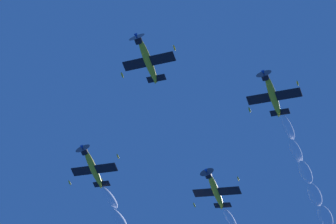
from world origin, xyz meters
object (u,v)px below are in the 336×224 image
object	(u,v)px
airplane_right_wingman	(92,167)
airplane_slot_tail	(215,189)
airplane_lead	(147,58)
airplane_left_wingman	(272,94)

from	to	relation	value
airplane_right_wingman	airplane_slot_tail	world-z (taller)	airplane_slot_tail
airplane_slot_tail	airplane_lead	bearing A→B (deg)	74.56
airplane_lead	airplane_slot_tail	world-z (taller)	airplane_slot_tail
airplane_lead	airplane_slot_tail	distance (m)	26.89
airplane_lead	airplane_left_wingman	xyz separation A→B (m)	(-17.40, -9.08, 1.64)
airplane_lead	airplane_left_wingman	distance (m)	19.69
airplane_right_wingman	airplane_lead	bearing A→B (deg)	123.16
airplane_left_wingman	airplane_right_wingman	size ratio (longest dim) A/B	1.00
airplane_left_wingman	airplane_lead	bearing A→B (deg)	27.56
airplane_left_wingman	airplane_right_wingman	xyz separation A→B (m)	(28.66, -8.15, -1.68)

